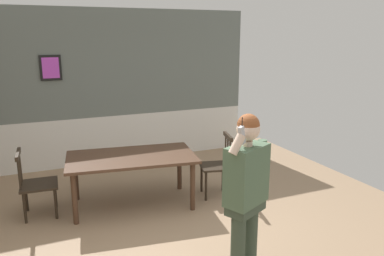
# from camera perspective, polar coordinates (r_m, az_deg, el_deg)

# --- Properties ---
(ground_plane) EXTENTS (7.25, 7.25, 0.00)m
(ground_plane) POSITION_cam_1_polar(r_m,az_deg,el_deg) (4.59, -4.02, -17.19)
(ground_plane) COLOR #9E7F60
(room_back_partition) EXTENTS (5.58, 0.17, 2.82)m
(room_back_partition) POSITION_cam_1_polar(r_m,az_deg,el_deg) (7.21, -12.97, 5.41)
(room_back_partition) COLOR slate
(room_back_partition) RESTS_ON ground_plane
(dining_table) EXTENTS (1.86, 1.20, 0.72)m
(dining_table) POSITION_cam_1_polar(r_m,az_deg,el_deg) (5.41, -8.96, -4.91)
(dining_table) COLOR #4C3323
(dining_table) RESTS_ON ground_plane
(chair_near_window) EXTENTS (0.49, 0.49, 0.90)m
(chair_near_window) POSITION_cam_1_polar(r_m,az_deg,el_deg) (5.49, -22.18, -7.65)
(chair_near_window) COLOR #2D2319
(chair_near_window) RESTS_ON ground_plane
(chair_by_doorway) EXTENTS (0.51, 0.51, 0.94)m
(chair_by_doorway) POSITION_cam_1_polar(r_m,az_deg,el_deg) (5.72, 3.79, -5.56)
(chair_by_doorway) COLOR #2D2319
(chair_by_doorway) RESTS_ON ground_plane
(person_figure) EXTENTS (0.54, 0.41, 1.66)m
(person_figure) POSITION_cam_1_polar(r_m,az_deg,el_deg) (3.69, 8.11, -8.65)
(person_figure) COLOR #3A493A
(person_figure) RESTS_ON ground_plane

